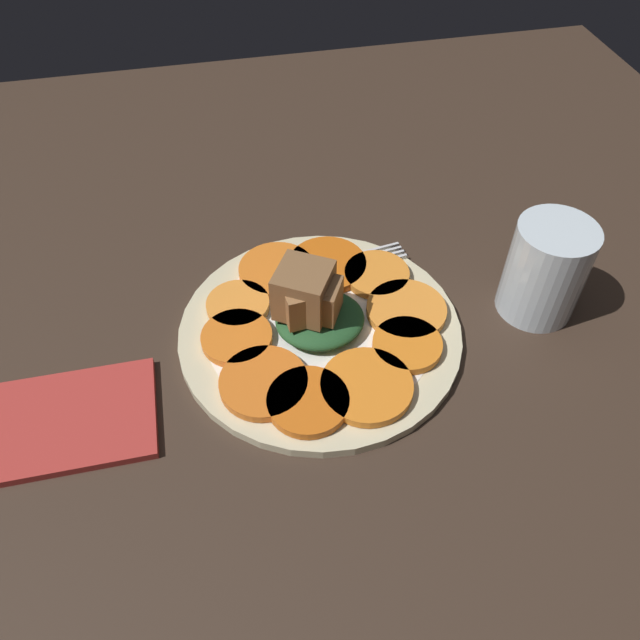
% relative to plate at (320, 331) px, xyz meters
% --- Properties ---
extents(table_slab, '(1.20, 1.20, 0.02)m').
position_rel_plate_xyz_m(table_slab, '(0.00, 0.00, -0.02)').
color(table_slab, '#38281E').
rests_on(table_slab, ground).
extents(plate, '(0.27, 0.27, 0.01)m').
position_rel_plate_xyz_m(plate, '(0.00, 0.00, 0.00)').
color(plate, beige).
rests_on(plate, table_slab).
extents(carrot_slice_0, '(0.08, 0.08, 0.01)m').
position_rel_plate_xyz_m(carrot_slice_0, '(0.06, 0.06, 0.01)').
color(carrot_slice_0, orange).
rests_on(carrot_slice_0, plate).
extents(carrot_slice_1, '(0.07, 0.07, 0.01)m').
position_rel_plate_xyz_m(carrot_slice_1, '(0.03, 0.09, 0.01)').
color(carrot_slice_1, orange).
rests_on(carrot_slice_1, plate).
extents(carrot_slice_2, '(0.08, 0.08, 0.01)m').
position_rel_plate_xyz_m(carrot_slice_2, '(-0.02, 0.08, 0.01)').
color(carrot_slice_2, orange).
rests_on(carrot_slice_2, plate).
extents(carrot_slice_3, '(0.07, 0.07, 0.01)m').
position_rel_plate_xyz_m(carrot_slice_3, '(-0.07, 0.04, 0.01)').
color(carrot_slice_3, orange).
rests_on(carrot_slice_3, plate).
extents(carrot_slice_4, '(0.08, 0.08, 0.01)m').
position_rel_plate_xyz_m(carrot_slice_4, '(-0.09, 0.00, 0.01)').
color(carrot_slice_4, orange).
rests_on(carrot_slice_4, plate).
extents(carrot_slice_5, '(0.07, 0.07, 0.01)m').
position_rel_plate_xyz_m(carrot_slice_5, '(-0.07, -0.05, 0.01)').
color(carrot_slice_5, orange).
rests_on(carrot_slice_5, plate).
extents(carrot_slice_6, '(0.08, 0.08, 0.01)m').
position_rel_plate_xyz_m(carrot_slice_6, '(-0.03, -0.08, 0.01)').
color(carrot_slice_6, '#D66114').
rests_on(carrot_slice_6, plate).
extents(carrot_slice_7, '(0.08, 0.08, 0.01)m').
position_rel_plate_xyz_m(carrot_slice_7, '(0.03, -0.08, 0.01)').
color(carrot_slice_7, orange).
rests_on(carrot_slice_7, plate).
extents(carrot_slice_8, '(0.06, 0.06, 0.01)m').
position_rel_plate_xyz_m(carrot_slice_8, '(0.07, -0.04, 0.01)').
color(carrot_slice_8, orange).
rests_on(carrot_slice_8, plate).
extents(carrot_slice_9, '(0.07, 0.07, 0.01)m').
position_rel_plate_xyz_m(carrot_slice_9, '(0.08, 0.00, 0.01)').
color(carrot_slice_9, orange).
rests_on(carrot_slice_9, plate).
extents(center_pile, '(0.09, 0.08, 0.07)m').
position_rel_plate_xyz_m(center_pile, '(0.01, -0.00, 0.04)').
color(center_pile, '#235128').
rests_on(center_pile, plate).
extents(fork, '(0.18, 0.04, 0.00)m').
position_rel_plate_xyz_m(fork, '(-0.02, -0.08, 0.01)').
color(fork, silver).
rests_on(fork, plate).
extents(water_glass, '(0.08, 0.08, 0.10)m').
position_rel_plate_xyz_m(water_glass, '(-0.22, 0.01, 0.04)').
color(water_glass, silver).
rests_on(water_glass, table_slab).
extents(napkin, '(0.17, 0.10, 0.01)m').
position_rel_plate_xyz_m(napkin, '(0.25, 0.05, -0.00)').
color(napkin, '#B2332D').
rests_on(napkin, table_slab).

